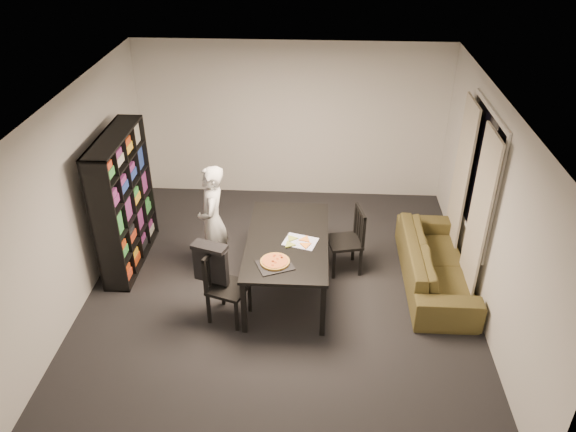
# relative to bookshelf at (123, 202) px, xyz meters

# --- Properties ---
(room) EXTENTS (5.01, 5.51, 2.61)m
(room) POSITION_rel_bookshelf_xyz_m (2.16, -0.60, 0.35)
(room) COLOR black
(room) RESTS_ON ground
(window_pane) EXTENTS (0.02, 1.40, 1.60)m
(window_pane) POSITION_rel_bookshelf_xyz_m (4.64, -0.00, 0.55)
(window_pane) COLOR black
(window_pane) RESTS_ON room
(window_frame) EXTENTS (0.03, 1.52, 1.72)m
(window_frame) POSITION_rel_bookshelf_xyz_m (4.64, -0.00, 0.55)
(window_frame) COLOR white
(window_frame) RESTS_ON room
(curtain_left) EXTENTS (0.03, 0.70, 2.25)m
(curtain_left) POSITION_rel_bookshelf_xyz_m (4.56, -0.52, 0.20)
(curtain_left) COLOR beige
(curtain_left) RESTS_ON room
(curtain_right) EXTENTS (0.03, 0.70, 2.25)m
(curtain_right) POSITION_rel_bookshelf_xyz_m (4.56, 0.52, 0.20)
(curtain_right) COLOR beige
(curtain_right) RESTS_ON room
(bookshelf) EXTENTS (0.35, 1.50, 1.90)m
(bookshelf) POSITION_rel_bookshelf_xyz_m (0.00, 0.00, 0.00)
(bookshelf) COLOR black
(bookshelf) RESTS_ON room
(dining_table) EXTENTS (1.03, 1.85, 0.77)m
(dining_table) POSITION_rel_bookshelf_xyz_m (2.24, -0.51, -0.25)
(dining_table) COLOR black
(dining_table) RESTS_ON room
(chair_left) EXTENTS (0.55, 0.55, 0.94)m
(chair_left) POSITION_rel_bookshelf_xyz_m (1.48, -1.11, -0.41)
(chair_left) COLOR black
(chair_left) RESTS_ON room
(chair_right) EXTENTS (0.52, 0.52, 0.93)m
(chair_right) POSITION_rel_bookshelf_xyz_m (3.08, -0.03, -0.42)
(chair_right) COLOR black
(chair_right) RESTS_ON room
(draped_jacket) EXTENTS (0.45, 0.30, 0.52)m
(draped_jacket) POSITION_rel_bookshelf_xyz_m (1.36, -1.07, -0.17)
(draped_jacket) COLOR black
(draped_jacket) RESTS_ON chair_left
(person) EXTENTS (0.44, 0.61, 1.57)m
(person) POSITION_rel_bookshelf_xyz_m (1.23, -0.16, -0.16)
(person) COLOR silver
(person) RESTS_ON room
(baking_tray) EXTENTS (0.49, 0.45, 0.01)m
(baking_tray) POSITION_rel_bookshelf_xyz_m (2.13, -1.09, -0.17)
(baking_tray) COLOR black
(baking_tray) RESTS_ON dining_table
(pepperoni_pizza) EXTENTS (0.35, 0.35, 0.03)m
(pepperoni_pizza) POSITION_rel_bookshelf_xyz_m (2.13, -1.05, -0.15)
(pepperoni_pizza) COLOR #AC7F31
(pepperoni_pizza) RESTS_ON dining_table
(kitchen_towel) EXTENTS (0.47, 0.40, 0.01)m
(kitchen_towel) POSITION_rel_bookshelf_xyz_m (2.41, -0.57, -0.17)
(kitchen_towel) COLOR white
(kitchen_towel) RESTS_ON dining_table
(pizza_slices) EXTENTS (0.45, 0.41, 0.01)m
(pizza_slices) POSITION_rel_bookshelf_xyz_m (2.38, -0.59, -0.16)
(pizza_slices) COLOR gold
(pizza_slices) RESTS_ON dining_table
(sofa) EXTENTS (0.82, 2.09, 0.61)m
(sofa) POSITION_rel_bookshelf_xyz_m (4.20, -0.28, -0.65)
(sofa) COLOR #453A1B
(sofa) RESTS_ON room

